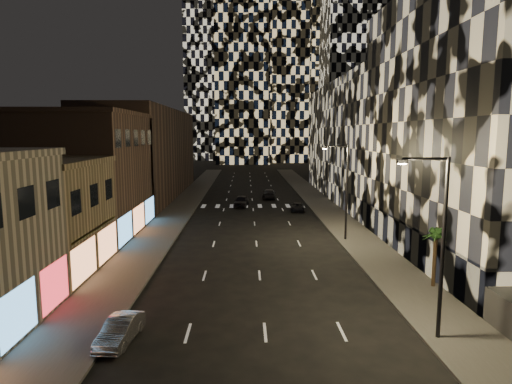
{
  "coord_description": "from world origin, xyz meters",
  "views": [
    {
      "loc": [
        -0.97,
        -9.96,
        10.23
      ],
      "look_at": [
        -0.24,
        20.88,
        6.0
      ],
      "focal_mm": 30.0,
      "sensor_mm": 36.0,
      "label": 1
    }
  ],
  "objects_px": {
    "car_dark_oncoming": "(269,194)",
    "car_dark_rightlane": "(298,207)",
    "car_silver_parked": "(120,330)",
    "streetlight_near": "(439,235)",
    "car_dark_midlane": "(241,201)",
    "palm_tree": "(436,238)",
    "streetlight_far": "(344,185)"
  },
  "relations": [
    {
      "from": "streetlight_near",
      "to": "car_silver_parked",
      "type": "xyz_separation_m",
      "value": [
        -15.55,
        0.11,
        -4.74
      ]
    },
    {
      "from": "streetlight_near",
      "to": "palm_tree",
      "type": "relative_size",
      "value": 2.28
    },
    {
      "from": "car_dark_oncoming",
      "to": "palm_tree",
      "type": "xyz_separation_m",
      "value": [
        8.79,
        -40.13,
        2.68
      ]
    },
    {
      "from": "streetlight_near",
      "to": "palm_tree",
      "type": "bearing_deg",
      "value": 66.23
    },
    {
      "from": "streetlight_near",
      "to": "car_dark_midlane",
      "type": "relative_size",
      "value": 2.01
    },
    {
      "from": "car_dark_midlane",
      "to": "car_dark_rightlane",
      "type": "bearing_deg",
      "value": -20.92
    },
    {
      "from": "car_dark_rightlane",
      "to": "palm_tree",
      "type": "bearing_deg",
      "value": -74.38
    },
    {
      "from": "streetlight_near",
      "to": "car_silver_parked",
      "type": "height_order",
      "value": "streetlight_near"
    },
    {
      "from": "car_silver_parked",
      "to": "car_dark_oncoming",
      "type": "distance_m",
      "value": 48.18
    },
    {
      "from": "streetlight_near",
      "to": "streetlight_far",
      "type": "height_order",
      "value": "same"
    },
    {
      "from": "car_dark_oncoming",
      "to": "car_silver_parked",
      "type": "bearing_deg",
      "value": 81.28
    },
    {
      "from": "car_dark_oncoming",
      "to": "streetlight_far",
      "type": "bearing_deg",
      "value": 104.85
    },
    {
      "from": "car_silver_parked",
      "to": "car_dark_rightlane",
      "type": "height_order",
      "value": "car_silver_parked"
    },
    {
      "from": "palm_tree",
      "to": "streetlight_near",
      "type": "bearing_deg",
      "value": -113.77
    },
    {
      "from": "streetlight_near",
      "to": "streetlight_far",
      "type": "xyz_separation_m",
      "value": [
        0.0,
        20.0,
        0.0
      ]
    },
    {
      "from": "streetlight_near",
      "to": "palm_tree",
      "type": "height_order",
      "value": "streetlight_near"
    },
    {
      "from": "streetlight_near",
      "to": "car_dark_midlane",
      "type": "height_order",
      "value": "streetlight_near"
    },
    {
      "from": "car_dark_midlane",
      "to": "palm_tree",
      "type": "distance_m",
      "value": 35.15
    },
    {
      "from": "car_dark_midlane",
      "to": "car_dark_oncoming",
      "type": "height_order",
      "value": "car_dark_midlane"
    },
    {
      "from": "car_dark_rightlane",
      "to": "car_silver_parked",
      "type": "bearing_deg",
      "value": -105.72
    },
    {
      "from": "car_dark_oncoming",
      "to": "palm_tree",
      "type": "relative_size",
      "value": 1.27
    },
    {
      "from": "car_dark_rightlane",
      "to": "palm_tree",
      "type": "xyz_separation_m",
      "value": [
        5.63,
        -28.54,
        2.87
      ]
    },
    {
      "from": "palm_tree",
      "to": "car_silver_parked",
      "type": "bearing_deg",
      "value": -159.4
    },
    {
      "from": "car_dark_midlane",
      "to": "streetlight_far",
      "type": "bearing_deg",
      "value": -56.13
    },
    {
      "from": "streetlight_far",
      "to": "streetlight_near",
      "type": "bearing_deg",
      "value": -90.0
    },
    {
      "from": "streetlight_near",
      "to": "palm_tree",
      "type": "distance_m",
      "value": 8.04
    },
    {
      "from": "car_dark_midlane",
      "to": "car_dark_oncoming",
      "type": "xyz_separation_m",
      "value": [
        4.35,
        7.63,
        -0.03
      ]
    },
    {
      "from": "car_silver_parked",
      "to": "car_dark_oncoming",
      "type": "height_order",
      "value": "car_dark_oncoming"
    },
    {
      "from": "car_silver_parked",
      "to": "car_dark_rightlane",
      "type": "bearing_deg",
      "value": 76.26
    },
    {
      "from": "streetlight_near",
      "to": "car_dark_rightlane",
      "type": "height_order",
      "value": "streetlight_near"
    },
    {
      "from": "streetlight_near",
      "to": "car_dark_oncoming",
      "type": "height_order",
      "value": "streetlight_near"
    },
    {
      "from": "car_dark_oncoming",
      "to": "car_dark_rightlane",
      "type": "bearing_deg",
      "value": 108.4
    }
  ]
}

